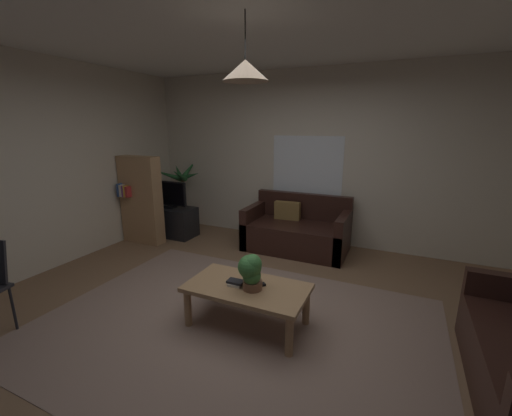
# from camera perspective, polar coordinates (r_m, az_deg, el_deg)

# --- Properties ---
(floor) EXTENTS (5.66, 4.91, 0.02)m
(floor) POSITION_cam_1_polar(r_m,az_deg,el_deg) (3.42, -2.21, -18.66)
(floor) COLOR brown
(floor) RESTS_ON ground
(rug) EXTENTS (3.68, 2.70, 0.01)m
(rug) POSITION_cam_1_polar(r_m,az_deg,el_deg) (3.27, -3.90, -20.16)
(rug) COLOR gray
(rug) RESTS_ON ground
(wall_back) EXTENTS (5.78, 0.06, 2.71)m
(wall_back) POSITION_cam_1_polar(r_m,az_deg,el_deg) (5.23, 10.15, 8.60)
(wall_back) COLOR beige
(wall_back) RESTS_ON ground
(wall_left) EXTENTS (0.06, 4.91, 2.71)m
(wall_left) POSITION_cam_1_polar(r_m,az_deg,el_deg) (4.92, -33.87, 6.08)
(wall_left) COLOR beige
(wall_left) RESTS_ON ground
(ceiling) EXTENTS (5.66, 4.91, 0.02)m
(ceiling) POSITION_cam_1_polar(r_m,az_deg,el_deg) (3.00, -2.79, 31.08)
(ceiling) COLOR white
(window_pane) EXTENTS (1.13, 0.01, 0.96)m
(window_pane) POSITION_cam_1_polar(r_m,az_deg,el_deg) (5.24, 8.97, 7.20)
(window_pane) COLOR white
(couch_under_window) EXTENTS (1.52, 0.83, 0.82)m
(couch_under_window) POSITION_cam_1_polar(r_m,az_deg,el_deg) (5.00, 7.16, -4.22)
(couch_under_window) COLOR black
(couch_under_window) RESTS_ON ground
(coffee_table) EXTENTS (1.13, 0.61, 0.41)m
(coffee_table) POSITION_cam_1_polar(r_m,az_deg,el_deg) (3.12, -1.58, -14.58)
(coffee_table) COLOR #A87F56
(coffee_table) RESTS_ON ground
(book_on_table_0) EXTENTS (0.13, 0.10, 0.03)m
(book_on_table_0) POSITION_cam_1_polar(r_m,az_deg,el_deg) (3.09, -3.76, -13.32)
(book_on_table_0) COLOR beige
(book_on_table_0) RESTS_ON coffee_table
(book_on_table_1) EXTENTS (0.15, 0.09, 0.02)m
(book_on_table_1) POSITION_cam_1_polar(r_m,az_deg,el_deg) (3.09, -3.64, -12.84)
(book_on_table_1) COLOR black
(book_on_table_1) RESTS_ON coffee_table
(remote_on_table_0) EXTENTS (0.14, 0.15, 0.02)m
(remote_on_table_0) POSITION_cam_1_polar(r_m,az_deg,el_deg) (3.07, 0.21, -13.53)
(remote_on_table_0) COLOR black
(remote_on_table_0) RESTS_ON coffee_table
(potted_plant_on_table) EXTENTS (0.22, 0.22, 0.34)m
(potted_plant_on_table) POSITION_cam_1_polar(r_m,az_deg,el_deg) (2.95, -0.89, -10.88)
(potted_plant_on_table) COLOR brown
(potted_plant_on_table) RESTS_ON coffee_table
(tv_stand) EXTENTS (0.90, 0.44, 0.50)m
(tv_stand) POSITION_cam_1_polar(r_m,az_deg,el_deg) (5.80, -14.87, -2.25)
(tv_stand) COLOR black
(tv_stand) RESTS_ON ground
(tv) EXTENTS (0.72, 0.16, 0.45)m
(tv) POSITION_cam_1_polar(r_m,az_deg,el_deg) (5.67, -15.31, 2.36)
(tv) COLOR black
(tv) RESTS_ON tv_stand
(potted_palm_corner) EXTENTS (0.74, 0.92, 1.29)m
(potted_palm_corner) POSITION_cam_1_polar(r_m,az_deg,el_deg) (6.12, -12.79, 1.47)
(potted_palm_corner) COLOR #B77051
(potted_palm_corner) RESTS_ON ground
(bookshelf_corner) EXTENTS (0.70, 0.31, 1.40)m
(bookshelf_corner) POSITION_cam_1_polar(r_m,az_deg,el_deg) (5.48, -19.67, 1.35)
(bookshelf_corner) COLOR #A87F56
(bookshelf_corner) RESTS_ON ground
(pendant_lamp) EXTENTS (0.38, 0.38, 0.51)m
(pendant_lamp) POSITION_cam_1_polar(r_m,az_deg,el_deg) (2.77, -1.87, 23.12)
(pendant_lamp) COLOR black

